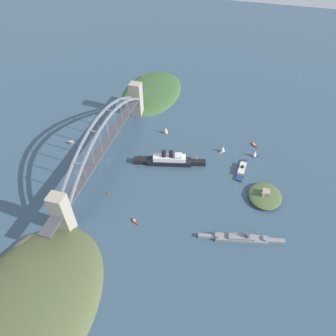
{
  "coord_description": "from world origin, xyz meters",
  "views": [
    {
      "loc": [
        259.18,
        152.9,
        274.72
      ],
      "look_at": [
        0.0,
        79.35,
        8.0
      ],
      "focal_mm": 33.06,
      "sensor_mm": 36.0,
      "label": 1
    }
  ],
  "objects_px": {
    "small_boat_0": "(135,221)",
    "small_boat_1": "(255,153)",
    "fort_island_mid_harbor": "(265,196)",
    "channel_marker_buoy": "(108,193)",
    "harbor_arch_bridge": "(106,143)",
    "naval_cruiser": "(242,238)",
    "small_boat_3": "(223,149)",
    "ocean_liner": "(169,160)",
    "small_boat_2": "(254,145)",
    "seaplane_taxiing_near_bridge": "(71,142)",
    "harbor_ferry_steamer": "(242,169)",
    "small_boat_4": "(166,130)"
  },
  "relations": [
    {
      "from": "naval_cruiser",
      "to": "small_boat_3",
      "type": "xyz_separation_m",
      "value": [
        -129.62,
        -39.48,
        2.2
      ]
    },
    {
      "from": "harbor_ferry_steamer",
      "to": "fort_island_mid_harbor",
      "type": "bearing_deg",
      "value": 39.21
    },
    {
      "from": "small_boat_1",
      "to": "ocean_liner",
      "type": "bearing_deg",
      "value": -67.26
    },
    {
      "from": "fort_island_mid_harbor",
      "to": "small_boat_1",
      "type": "distance_m",
      "value": 70.52
    },
    {
      "from": "harbor_arch_bridge",
      "to": "small_boat_1",
      "type": "height_order",
      "value": "harbor_arch_bridge"
    },
    {
      "from": "naval_cruiser",
      "to": "small_boat_1",
      "type": "height_order",
      "value": "naval_cruiser"
    },
    {
      "from": "small_boat_0",
      "to": "harbor_arch_bridge",
      "type": "bearing_deg",
      "value": -141.19
    },
    {
      "from": "seaplane_taxiing_near_bridge",
      "to": "small_boat_0",
      "type": "height_order",
      "value": "seaplane_taxiing_near_bridge"
    },
    {
      "from": "seaplane_taxiing_near_bridge",
      "to": "small_boat_2",
      "type": "height_order",
      "value": "seaplane_taxiing_near_bridge"
    },
    {
      "from": "fort_island_mid_harbor",
      "to": "channel_marker_buoy",
      "type": "distance_m",
      "value": 180.95
    },
    {
      "from": "small_boat_3",
      "to": "small_boat_4",
      "type": "relative_size",
      "value": 1.02
    },
    {
      "from": "channel_marker_buoy",
      "to": "small_boat_3",
      "type": "bearing_deg",
      "value": 133.0
    },
    {
      "from": "small_boat_3",
      "to": "naval_cruiser",
      "type": "bearing_deg",
      "value": 16.94
    },
    {
      "from": "small_boat_2",
      "to": "small_boat_1",
      "type": "bearing_deg",
      "value": 5.02
    },
    {
      "from": "harbor_arch_bridge",
      "to": "fort_island_mid_harbor",
      "type": "xyz_separation_m",
      "value": [
        8.7,
        197.2,
        -25.32
      ]
    },
    {
      "from": "naval_cruiser",
      "to": "small_boat_1",
      "type": "bearing_deg",
      "value": 179.09
    },
    {
      "from": "fort_island_mid_harbor",
      "to": "small_boat_2",
      "type": "height_order",
      "value": "fort_island_mid_harbor"
    },
    {
      "from": "fort_island_mid_harbor",
      "to": "small_boat_4",
      "type": "xyz_separation_m",
      "value": [
        -83.82,
        -142.4,
        1.32
      ]
    },
    {
      "from": "ocean_liner",
      "to": "harbor_arch_bridge",
      "type": "bearing_deg",
      "value": -78.04
    },
    {
      "from": "fort_island_mid_harbor",
      "to": "small_boat_4",
      "type": "relative_size",
      "value": 3.87
    },
    {
      "from": "harbor_ferry_steamer",
      "to": "naval_cruiser",
      "type": "bearing_deg",
      "value": 6.26
    },
    {
      "from": "small_boat_3",
      "to": "channel_marker_buoy",
      "type": "xyz_separation_m",
      "value": [
        109.23,
        -117.15,
        -4.02
      ]
    },
    {
      "from": "small_boat_0",
      "to": "small_boat_3",
      "type": "bearing_deg",
      "value": 151.89
    },
    {
      "from": "naval_cruiser",
      "to": "small_boat_1",
      "type": "xyz_separation_m",
      "value": [
        -131.96,
        2.09,
        2.14
      ]
    },
    {
      "from": "fort_island_mid_harbor",
      "to": "small_boat_1",
      "type": "relative_size",
      "value": 3.88
    },
    {
      "from": "fort_island_mid_harbor",
      "to": "small_boat_4",
      "type": "bearing_deg",
      "value": -120.48
    },
    {
      "from": "fort_island_mid_harbor",
      "to": "channel_marker_buoy",
      "type": "xyz_separation_m",
      "value": [
        43.15,
        -175.71,
        -2.64
      ]
    },
    {
      "from": "seaplane_taxiing_near_bridge",
      "to": "small_boat_2",
      "type": "xyz_separation_m",
      "value": [
        -64.26,
        242.04,
        -1.4
      ]
    },
    {
      "from": "naval_cruiser",
      "to": "seaplane_taxiing_near_bridge",
      "type": "bearing_deg",
      "value": -110.46
    },
    {
      "from": "harbor_ferry_steamer",
      "to": "small_boat_1",
      "type": "bearing_deg",
      "value": 157.43
    },
    {
      "from": "small_boat_1",
      "to": "small_boat_0",
      "type": "bearing_deg",
      "value": -39.4
    },
    {
      "from": "naval_cruiser",
      "to": "small_boat_1",
      "type": "distance_m",
      "value": 131.99
    },
    {
      "from": "harbor_ferry_steamer",
      "to": "small_boat_4",
      "type": "height_order",
      "value": "small_boat_4"
    },
    {
      "from": "small_boat_3",
      "to": "small_boat_1",
      "type": "bearing_deg",
      "value": 93.22
    },
    {
      "from": "naval_cruiser",
      "to": "small_boat_0",
      "type": "xyz_separation_m",
      "value": [
        8.45,
        -113.23,
        -2.19
      ]
    },
    {
      "from": "small_boat_3",
      "to": "seaplane_taxiing_near_bridge",
      "type": "bearing_deg",
      "value": -79.0
    },
    {
      "from": "small_boat_1",
      "to": "small_boat_3",
      "type": "height_order",
      "value": "small_boat_3"
    },
    {
      "from": "small_boat_2",
      "to": "channel_marker_buoy",
      "type": "xyz_separation_m",
      "value": [
        134.14,
        -156.74,
        0.37
      ]
    },
    {
      "from": "small_boat_0",
      "to": "small_boat_1",
      "type": "height_order",
      "value": "small_boat_1"
    },
    {
      "from": "harbor_arch_bridge",
      "to": "naval_cruiser",
      "type": "xyz_separation_m",
      "value": [
        72.24,
        178.12,
        -26.15
      ]
    },
    {
      "from": "ocean_liner",
      "to": "small_boat_3",
      "type": "distance_m",
      "value": 74.77
    },
    {
      "from": "small_boat_2",
      "to": "small_boat_4",
      "type": "height_order",
      "value": "small_boat_4"
    },
    {
      "from": "small_boat_0",
      "to": "small_boat_2",
      "type": "bearing_deg",
      "value": 145.18
    },
    {
      "from": "small_boat_1",
      "to": "small_boat_2",
      "type": "height_order",
      "value": "small_boat_1"
    },
    {
      "from": "ocean_liner",
      "to": "fort_island_mid_harbor",
      "type": "height_order",
      "value": "ocean_liner"
    },
    {
      "from": "fort_island_mid_harbor",
      "to": "small_boat_2",
      "type": "xyz_separation_m",
      "value": [
        -90.99,
        -18.97,
        -3.01
      ]
    },
    {
      "from": "harbor_arch_bridge",
      "to": "small_boat_3",
      "type": "relative_size",
      "value": 24.94
    },
    {
      "from": "harbor_arch_bridge",
      "to": "ocean_liner",
      "type": "xyz_separation_m",
      "value": [
        -16.16,
        76.26,
        -23.12
      ]
    },
    {
      "from": "harbor_arch_bridge",
      "to": "small_boat_0",
      "type": "bearing_deg",
      "value": 38.81
    },
    {
      "from": "small_boat_0",
      "to": "small_boat_4",
      "type": "distance_m",
      "value": 156.18
    }
  ]
}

